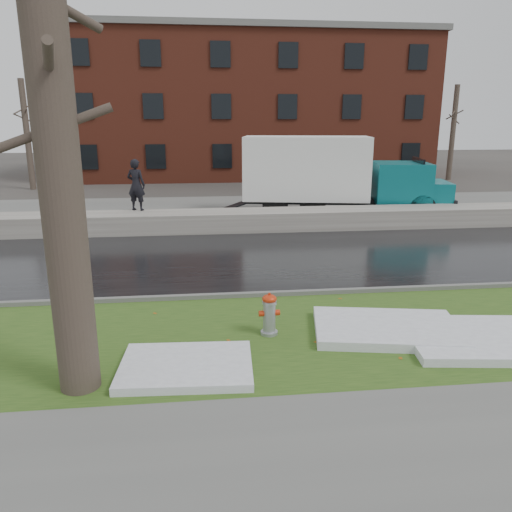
{
  "coord_description": "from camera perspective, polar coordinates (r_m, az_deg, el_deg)",
  "views": [
    {
      "loc": [
        -1.8,
        -10.19,
        4.1
      ],
      "look_at": [
        -0.51,
        1.15,
        1.0
      ],
      "focal_mm": 35.0,
      "sensor_mm": 36.0,
      "label": 1
    }
  ],
  "objects": [
    {
      "name": "bg_tree_right",
      "position": [
        38.55,
        21.58,
        13.04
      ],
      "size": [
        1.4,
        1.62,
        6.5
      ],
      "color": "brown",
      "rests_on": "ground"
    },
    {
      "name": "parking_lot",
      "position": [
        23.62,
        -2.05,
        5.24
      ],
      "size": [
        60.0,
        9.0,
        0.03
      ],
      "primitive_type": "cube",
      "color": "slate",
      "rests_on": "ground"
    },
    {
      "name": "bg_tree_left",
      "position": [
        33.78,
        -24.71,
        12.56
      ],
      "size": [
        1.4,
        1.62,
        6.5
      ],
      "color": "brown",
      "rests_on": "ground"
    },
    {
      "name": "box_truck",
      "position": [
        22.47,
        8.53,
        9.24
      ],
      "size": [
        10.48,
        3.92,
        3.46
      ],
      "rotation": [
        0.0,
        0.0,
        -0.18
      ],
      "color": "black",
      "rests_on": "ground"
    },
    {
      "name": "verge",
      "position": [
        9.99,
        4.5,
        -8.96
      ],
      "size": [
        60.0,
        4.5,
        0.04
      ],
      "primitive_type": "cube",
      "color": "#294918",
      "rests_on": "ground"
    },
    {
      "name": "bg_tree_center",
      "position": [
        36.44,
        -13.51,
        13.6
      ],
      "size": [
        1.4,
        1.62,
        6.5
      ],
      "color": "brown",
      "rests_on": "ground"
    },
    {
      "name": "ground",
      "position": [
        11.13,
        3.28,
        -6.44
      ],
      "size": [
        120.0,
        120.0,
        0.0
      ],
      "primitive_type": "plane",
      "color": "#47423D",
      "rests_on": "ground"
    },
    {
      "name": "fire_hydrant",
      "position": [
        9.78,
        1.52,
        -6.44
      ],
      "size": [
        0.41,
        0.36,
        0.86
      ],
      "rotation": [
        0.0,
        0.0,
        0.05
      ],
      "color": "#999CA1",
      "rests_on": "verge"
    },
    {
      "name": "road",
      "position": [
        15.35,
        0.46,
        -0.23
      ],
      "size": [
        60.0,
        7.0,
        0.03
      ],
      "primitive_type": "cube",
      "color": "black",
      "rests_on": "ground"
    },
    {
      "name": "snowbank",
      "position": [
        19.34,
        -1.05,
        4.1
      ],
      "size": [
        60.0,
        1.6,
        0.75
      ],
      "primitive_type": "cube",
      "color": "#A8A49A",
      "rests_on": "ground"
    },
    {
      "name": "snow_patch_near",
      "position": [
        10.42,
        23.86,
        -8.66
      ],
      "size": [
        2.83,
        2.32,
        0.16
      ],
      "primitive_type": "cube",
      "rotation": [
        0.0,
        0.0,
        -0.13
      ],
      "color": "white",
      "rests_on": "verge"
    },
    {
      "name": "snow_patch_far",
      "position": [
        8.67,
        -7.96,
        -12.37
      ],
      "size": [
        2.29,
        1.72,
        0.14
      ],
      "primitive_type": "cube",
      "rotation": [
        0.0,
        0.0,
        -0.06
      ],
      "color": "white",
      "rests_on": "verge"
    },
    {
      "name": "brick_building",
      "position": [
        40.38,
        -1.15,
        16.49
      ],
      "size": [
        26.0,
        12.0,
        10.0
      ],
      "primitive_type": "cube",
      "color": "maroon",
      "rests_on": "ground"
    },
    {
      "name": "snow_patch_side",
      "position": [
        10.28,
        14.7,
        -8.05
      ],
      "size": [
        3.08,
        2.29,
        0.18
      ],
      "primitive_type": "cube",
      "rotation": [
        0.0,
        0.0,
        -0.19
      ],
      "color": "white",
      "rests_on": "verge"
    },
    {
      "name": "sidewalk",
      "position": [
        6.84,
        10.87,
        -21.7
      ],
      "size": [
        60.0,
        3.0,
        0.05
      ],
      "primitive_type": "cube",
      "color": "slate",
      "rests_on": "ground"
    },
    {
      "name": "worker",
      "position": [
        19.78,
        -13.54,
        7.91
      ],
      "size": [
        0.84,
        0.7,
        1.96
      ],
      "primitive_type": "imported",
      "rotation": [
        0.0,
        0.0,
        2.76
      ],
      "color": "black",
      "rests_on": "snowbank"
    },
    {
      "name": "curb",
      "position": [
        12.03,
        2.48,
        -4.39
      ],
      "size": [
        60.0,
        0.15,
        0.14
      ],
      "primitive_type": "cube",
      "color": "slate",
      "rests_on": "ground"
    },
    {
      "name": "tree",
      "position": [
        7.61,
        -21.95,
        12.81
      ],
      "size": [
        1.59,
        1.87,
        7.72
      ],
      "rotation": [
        0.0,
        0.0,
        -0.16
      ],
      "color": "brown",
      "rests_on": "verge"
    }
  ]
}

